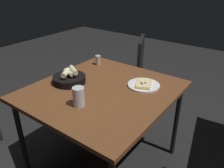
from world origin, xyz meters
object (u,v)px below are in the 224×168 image
beer_glass (79,98)px  chair_far (130,70)px  pizza_plate (144,85)px  bread_basket (69,78)px  pepper_shaker (98,61)px  dining_table (103,96)px

beer_glass → chair_far: (1.16, 0.34, -0.28)m
pizza_plate → bread_basket: (-0.30, 0.51, 0.02)m
beer_glass → pepper_shaker: 0.74m
pizza_plate → pepper_shaker: bearing=76.5°
beer_glass → pepper_shaker: beer_glass is taller
dining_table → pepper_shaker: 0.51m
dining_table → bread_basket: bread_basket is taller
pizza_plate → dining_table: bearing=135.7°
dining_table → pepper_shaker: size_ratio=11.98×
pizza_plate → bread_basket: bearing=120.4°
bread_basket → pepper_shaker: size_ratio=2.90×
beer_glass → pepper_shaker: size_ratio=1.49×
dining_table → pepper_shaker: pepper_shaker is taller
pizza_plate → chair_far: (0.65, 0.54, -0.23)m
chair_far → pizza_plate: bearing=-140.6°
beer_glass → bread_basket: bearing=55.8°
pizza_plate → chair_far: size_ratio=0.28×
dining_table → beer_glass: bearing=-174.9°
pepper_shaker → pizza_plate: bearing=-103.5°
pizza_plate → beer_glass: size_ratio=1.87×
dining_table → pizza_plate: size_ratio=4.31×
dining_table → chair_far: chair_far is taller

